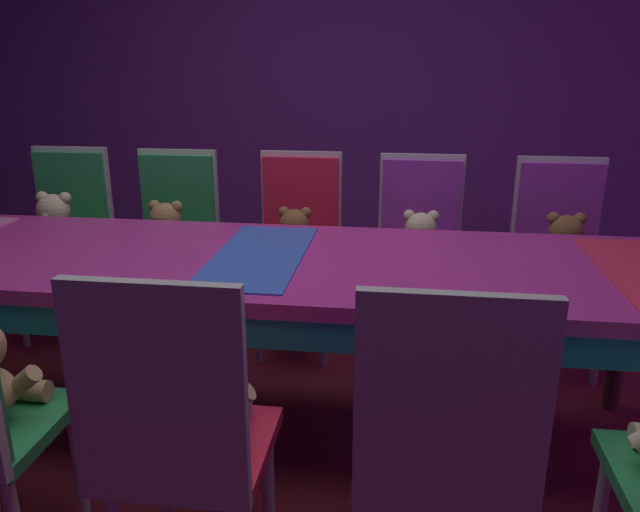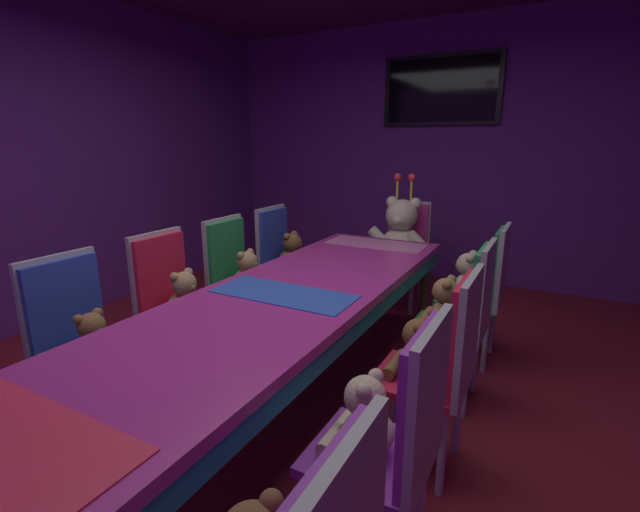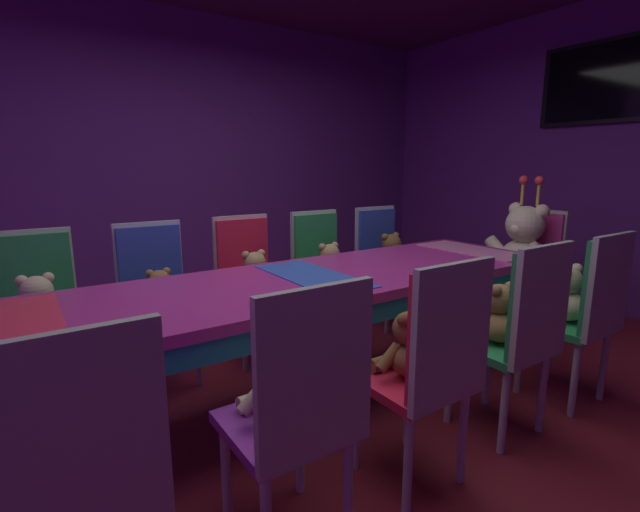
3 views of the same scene
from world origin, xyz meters
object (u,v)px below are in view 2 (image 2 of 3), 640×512
chair_right_2 (448,355)px  banquet_table (284,309)px  teddy_right_4 (466,278)px  chair_right_1 (403,428)px  chair_left_1 (75,331)px  wall_tv (441,90)px  chair_left_2 (169,293)px  king_teddy_bear (401,234)px  teddy_left_2 (186,298)px  throne_chair (406,243)px  teddy_right_3 (444,306)px  teddy_right_1 (363,419)px  chair_left_3 (233,270)px  chair_right_4 (488,281)px  teddy_right_2 (416,351)px  teddy_left_3 (249,274)px  chair_right_3 (469,309)px  teddy_left_1 (94,341)px  chair_left_4 (279,252)px

chair_right_2 → banquet_table: bearing=-0.0°
teddy_right_4 → chair_right_1: bearing=94.2°
chair_left_1 → wall_tv: bearing=77.2°
chair_left_2 → king_teddy_bear: size_ratio=1.24×
banquet_table → teddy_left_2: bearing=179.1°
chair_right_2 → throne_chair: size_ratio=1.00×
king_teddy_bear → wall_tv: (-0.00, 1.14, 1.34)m
teddy_right_4 → wall_tv: bearing=-68.9°
banquet_table → teddy_right_3: size_ratio=9.78×
teddy_right_4 → teddy_right_1: bearing=89.7°
chair_left_3 → chair_right_4: same height
teddy_right_2 → chair_right_1: bearing=102.3°
chair_left_2 → chair_right_4: (1.74, 1.22, 0.00)m
chair_left_2 → king_teddy_bear: king_teddy_bear is taller
chair_right_2 → chair_right_4: 1.23m
teddy_left_3 → teddy_right_3: teddy_right_3 is taller
banquet_table → chair_right_2: bearing=-0.0°
chair_left_2 → teddy_right_4: bearing=37.4°
chair_left_3 → king_teddy_bear: 1.59m
chair_right_3 → teddy_right_2: bearing=79.1°
teddy_right_1 → teddy_right_3: bearing=-89.6°
chair_left_3 → teddy_right_3: (1.56, 0.02, -0.01)m
teddy_right_2 → chair_left_3: bearing=-21.5°
teddy_left_3 → king_teddy_bear: size_ratio=0.41×
king_teddy_bear → chair_left_3: bearing=-32.4°
teddy_right_3 → chair_left_3: bearing=0.6°
teddy_right_1 → teddy_right_3: 1.24m
teddy_left_3 → throne_chair: size_ratio=0.33×
teddy_left_1 → chair_right_1: chair_right_1 is taller
chair_left_1 → teddy_left_1: bearing=-0.0°
chair_left_2 → teddy_right_2: size_ratio=3.22×
chair_left_1 → wall_tv: size_ratio=0.80×
chair_left_3 → teddy_right_1: bearing=-37.9°
teddy_right_2 → chair_right_4: 1.24m
teddy_left_3 → throne_chair: bearing=64.9°
teddy_right_2 → throne_chair: bearing=-71.1°
teddy_left_1 → teddy_left_3: size_ratio=0.88×
chair_left_4 → teddy_right_3: 1.68m
chair_right_3 → chair_right_4: size_ratio=1.00×
teddy_right_1 → chair_left_2: bearing=-21.0°
chair_left_4 → wall_tv: wall_tv is taller
chair_right_3 → teddy_right_3: size_ratio=3.04×
chair_left_3 → teddy_right_4: 1.69m
chair_left_1 → teddy_left_2: size_ratio=3.03×
teddy_right_1 → chair_right_4: size_ratio=0.32×
teddy_left_3 → chair_right_2: chair_right_2 is taller
chair_left_3 → king_teddy_bear: king_teddy_bear is taller
chair_left_4 → throne_chair: (0.86, 0.88, 0.00)m
chair_left_4 → king_teddy_bear: king_teddy_bear is taller
chair_left_3 → teddy_right_2: (1.58, -0.62, -0.01)m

